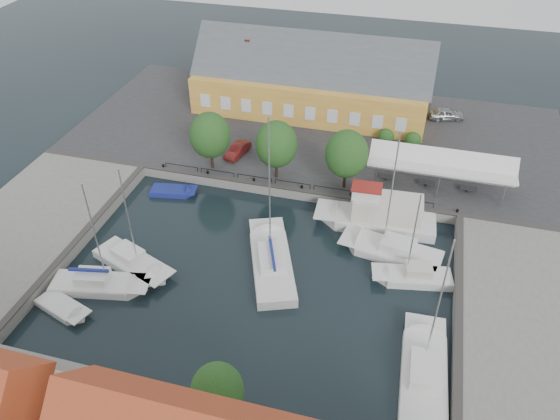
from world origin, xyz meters
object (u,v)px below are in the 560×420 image
car_red (238,150)px  trawler (380,217)px  car_silver (446,114)px  east_boat_a (393,252)px  east_boat_c (423,374)px  west_boat_d (99,285)px  center_sailboat (272,264)px  launch_nw (173,192)px  east_boat_b (414,278)px  tent_canopy (441,164)px  warehouse (307,82)px  west_boat_c (132,263)px  launch_sw (63,309)px

car_red → trawler: (16.35, -7.08, -0.61)m
car_silver → east_boat_a: east_boat_a is taller
east_boat_c → west_boat_d: size_ratio=1.11×
center_sailboat → launch_nw: bearing=148.0°
east_boat_b → east_boat_c: bearing=-81.9°
tent_canopy → warehouse: bearing=140.1°
launch_nw → trawler: bearing=0.5°
warehouse → west_boat_c: (-8.06, -31.45, -4.17)m
east_boat_c → launch_nw: bearing=148.4°
east_boat_c → launch_nw: east_boat_c is taller
east_boat_b → east_boat_c: size_ratio=0.77×
east_boat_b → west_boat_d: west_boat_d is taller
trawler → launch_sw: bearing=-142.8°
trawler → west_boat_d: (-21.17, -14.29, -0.75)m
car_red → center_sailboat: 17.33m
trawler → east_boat_a: bearing=-66.4°
west_boat_c → car_red: bearing=79.4°
warehouse → car_silver: bearing=4.4°
car_red → east_boat_b: size_ratio=0.41×
car_silver → launch_nw: 34.18m
tent_canopy → west_boat_c: size_ratio=1.30×
warehouse → east_boat_c: 40.32m
car_silver → east_boat_c: bearing=163.8°
car_silver → east_boat_c: east_boat_c is taller
tent_canopy → car_silver: tent_canopy is taller
east_boat_b → launch_sw: east_boat_b is taller
east_boat_a → west_boat_d: size_ratio=1.15×
center_sailboat → launch_nw: (-12.76, 7.97, -0.27)m
center_sailboat → car_red: bearing=118.2°
west_boat_d → warehouse: bearing=74.7°
east_boat_a → west_boat_d: east_boat_a is taller
car_red → east_boat_b: 24.30m
tent_canopy → car_red: 21.35m
car_silver → east_boat_c: (-0.30, -37.77, -1.46)m
warehouse → car_silver: (17.02, 1.32, -2.71)m
tent_canopy → trawler: trawler is taller
car_silver → west_boat_d: (-26.48, -35.93, -1.44)m
west_boat_d → center_sailboat: bearing=25.3°
warehouse → trawler: size_ratio=2.48×
warehouse → tent_canopy: 21.63m
east_boat_a → launch_nw: (-22.61, 3.65, -0.17)m
car_red → east_boat_c: bearing=-35.8°
tent_canopy → trawler: (-4.90, -6.46, -2.67)m
car_silver → west_boat_d: west_boat_d is taller
warehouse → launch_nw: (-9.24, -20.50, -4.34)m
car_red → warehouse: bearing=82.2°
launch_nw → east_boat_b: bearing=-14.7°
east_boat_a → launch_sw: 27.75m
launch_nw → center_sailboat: bearing=-32.0°
east_boat_b → launch_sw: (-26.32, -10.55, -0.17)m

